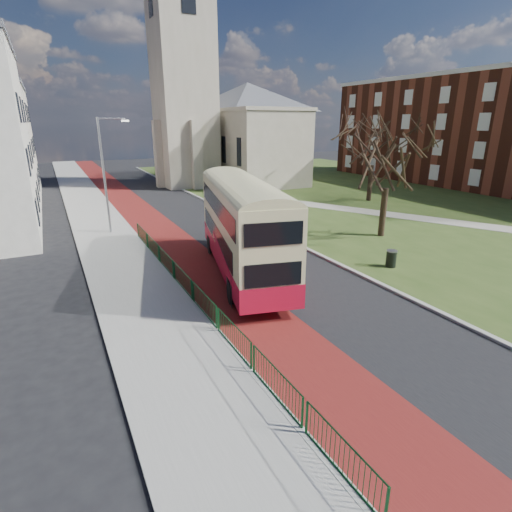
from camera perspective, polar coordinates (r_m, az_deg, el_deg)
ground at (r=16.41m, az=5.52°, el=-9.89°), size 160.00×160.00×0.00m
road_carriageway at (r=34.31m, az=-10.52°, el=5.18°), size 9.00×120.00×0.01m
bus_lane at (r=33.67m, az=-14.92°, el=4.60°), size 3.40×120.00×0.01m
pavement_west at (r=33.11m, az=-21.35°, el=3.81°), size 4.00×120.00×0.12m
kerb_west at (r=33.34m, az=-17.95°, el=4.29°), size 0.25×120.00×0.13m
kerb_east at (r=37.64m, az=-4.70°, el=6.70°), size 0.25×80.00×0.13m
grass_green at (r=48.70m, az=17.70°, el=8.57°), size 40.00×80.00×0.04m
footpath at (r=36.43m, az=24.03°, el=4.72°), size 18.84×32.82×0.03m
pedestrian_railing at (r=18.31m, az=-9.13°, el=-4.97°), size 0.07×24.00×1.12m
gothic_church at (r=54.35m, az=-5.35°, el=24.19°), size 16.38×18.00×40.00m
brick_terrace at (r=57.67m, az=30.22°, el=15.19°), size 10.30×44.30×13.50m
streetlamp at (r=30.44m, az=-20.67°, el=11.41°), size 2.13×0.18×8.00m
bus at (r=20.81m, az=-1.94°, el=4.68°), size 5.40×12.03×4.90m
winter_tree_near at (r=29.15m, az=18.56°, el=14.38°), size 7.62×7.62×8.77m
winter_tree_far at (r=42.82m, az=16.54°, el=16.07°), size 7.93×7.93×9.23m
litter_bin at (r=23.64m, az=18.76°, el=-0.34°), size 0.72×0.72×0.96m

